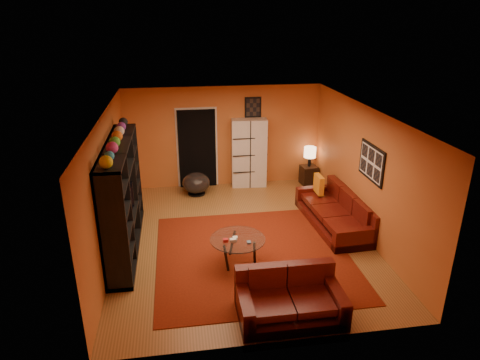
{
  "coord_description": "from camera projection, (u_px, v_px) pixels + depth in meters",
  "views": [
    {
      "loc": [
        -1.2,
        -7.59,
        4.3
      ],
      "look_at": [
        -0.02,
        0.1,
        1.23
      ],
      "focal_mm": 32.0,
      "sensor_mm": 36.0,
      "label": 1
    }
  ],
  "objects": [
    {
      "name": "sofa",
      "position": [
        338.0,
        213.0,
        9.18
      ],
      "size": [
        1.08,
        2.39,
        0.85
      ],
      "rotation": [
        0.0,
        0.0,
        0.06
      ],
      "color": "#450C09",
      "rests_on": "rug"
    },
    {
      "name": "ceiling",
      "position": [
        242.0,
        112.0,
        7.78
      ],
      "size": [
        6.0,
        6.0,
        0.0
      ],
      "primitive_type": "plane",
      "rotation": [
        3.14,
        0.0,
        0.0
      ],
      "color": "white",
      "rests_on": "wall_back"
    },
    {
      "name": "wall_front",
      "position": [
        278.0,
        262.0,
        5.49
      ],
      "size": [
        6.0,
        0.0,
        6.0
      ],
      "primitive_type": "plane",
      "rotation": [
        -1.57,
        0.0,
        0.0
      ],
      "color": "#BE6129",
      "rests_on": "floor"
    },
    {
      "name": "throw_pillow",
      "position": [
        319.0,
        184.0,
        9.77
      ],
      "size": [
        0.12,
        0.42,
        0.42
      ],
      "primitive_type": "cube",
      "color": "orange",
      "rests_on": "sofa"
    },
    {
      "name": "table_lamp",
      "position": [
        310.0,
        153.0,
        11.17
      ],
      "size": [
        0.31,
        0.31,
        0.52
      ],
      "color": "black",
      "rests_on": "side_table"
    },
    {
      "name": "doorway",
      "position": [
        197.0,
        149.0,
        10.98
      ],
      "size": [
        0.95,
        0.1,
        2.04
      ],
      "primitive_type": "cube",
      "color": "black",
      "rests_on": "floor"
    },
    {
      "name": "wall_left",
      "position": [
        109.0,
        186.0,
        7.9
      ],
      "size": [
        0.0,
        6.0,
        6.0
      ],
      "primitive_type": "plane",
      "rotation": [
        1.57,
        0.0,
        1.57
      ],
      "color": "#BE6129",
      "rests_on": "floor"
    },
    {
      "name": "wall_back",
      "position": [
        224.0,
        137.0,
        11.01
      ],
      "size": [
        6.0,
        0.0,
        6.0
      ],
      "primitive_type": "plane",
      "rotation": [
        1.57,
        0.0,
        0.0
      ],
      "color": "#BE6129",
      "rests_on": "floor"
    },
    {
      "name": "side_table",
      "position": [
        309.0,
        175.0,
        11.4
      ],
      "size": [
        0.44,
        0.44,
        0.5
      ],
      "primitive_type": "cube",
      "rotation": [
        0.0,
        0.0,
        0.1
      ],
      "color": "black",
      "rests_on": "floor"
    },
    {
      "name": "floor",
      "position": [
        242.0,
        238.0,
        8.73
      ],
      "size": [
        6.0,
        6.0,
        0.0
      ],
      "primitive_type": "plane",
      "color": "brown",
      "rests_on": "ground"
    },
    {
      "name": "loveseat",
      "position": [
        289.0,
        297.0,
        6.45
      ],
      "size": [
        1.57,
        0.95,
        0.85
      ],
      "rotation": [
        0.0,
        0.0,
        1.56
      ],
      "color": "#450C09",
      "rests_on": "rug"
    },
    {
      "name": "entertainment_unit",
      "position": [
        123.0,
        198.0,
        8.02
      ],
      "size": [
        0.45,
        3.0,
        2.1
      ],
      "primitive_type": "cube",
      "color": "black",
      "rests_on": "floor"
    },
    {
      "name": "tv",
      "position": [
        125.0,
        202.0,
        8.01
      ],
      "size": [
        0.88,
        0.12,
        0.51
      ],
      "primitive_type": "imported",
      "rotation": [
        0.0,
        0.0,
        1.57
      ],
      "color": "black",
      "rests_on": "entertainment_unit"
    },
    {
      "name": "wall_art_right",
      "position": [
        372.0,
        163.0,
        8.22
      ],
      "size": [
        0.03,
        1.0,
        0.7
      ],
      "primitive_type": "cube",
      "color": "black",
      "rests_on": "wall_right"
    },
    {
      "name": "rug",
      "position": [
        253.0,
        255.0,
        8.1
      ],
      "size": [
        3.6,
        3.6,
        0.01
      ],
      "primitive_type": "cube",
      "color": "#58160A",
      "rests_on": "floor"
    },
    {
      "name": "coffee_table",
      "position": [
        238.0,
        241.0,
        7.69
      ],
      "size": [
        1.0,
        1.0,
        0.5
      ],
      "rotation": [
        0.0,
        0.0,
        -0.34
      ],
      "color": "silver",
      "rests_on": "floor"
    },
    {
      "name": "storage_cabinet",
      "position": [
        249.0,
        153.0,
        11.07
      ],
      "size": [
        0.92,
        0.47,
        1.79
      ],
      "primitive_type": "cube",
      "rotation": [
        0.0,
        0.0,
        -0.08
      ],
      "color": "silver",
      "rests_on": "floor"
    },
    {
      "name": "bowl_chair",
      "position": [
        196.0,
        183.0,
        10.72
      ],
      "size": [
        0.69,
        0.69,
        0.56
      ],
      "color": "black",
      "rests_on": "floor"
    },
    {
      "name": "wall_right",
      "position": [
        364.0,
        172.0,
        8.61
      ],
      "size": [
        0.0,
        6.0,
        6.0
      ],
      "primitive_type": "plane",
      "rotation": [
        1.57,
        0.0,
        -1.57
      ],
      "color": "#BE6129",
      "rests_on": "floor"
    },
    {
      "name": "wall_art_back",
      "position": [
        253.0,
        107.0,
        10.83
      ],
      "size": [
        0.42,
        0.03,
        0.52
      ],
      "primitive_type": "cube",
      "color": "black",
      "rests_on": "wall_back"
    }
  ]
}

